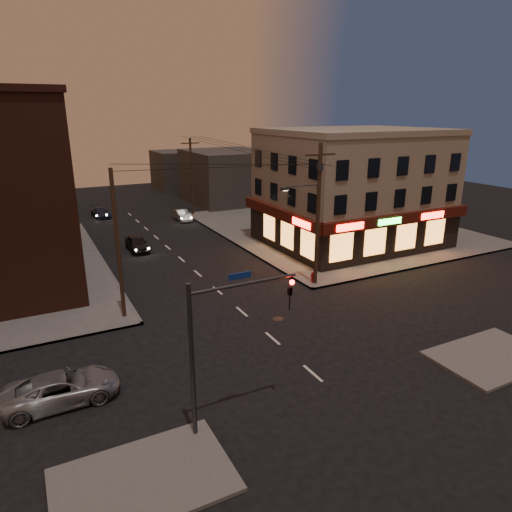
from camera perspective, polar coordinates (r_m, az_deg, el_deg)
ground at (r=25.96m, az=2.09°, el=-10.26°), size 120.00×120.00×0.00m
sidewalk_ne at (r=50.21m, az=9.46°, el=3.55°), size 24.00×28.00×0.15m
pizza_building at (r=43.61m, az=11.97°, el=8.34°), size 15.85×12.85×10.50m
bg_building_ne_a at (r=63.81m, az=-3.66°, el=9.89°), size 10.00×12.00×7.00m
bg_building_nw at (r=62.50m, az=-28.84°, el=8.05°), size 9.00×10.00×8.00m
bg_building_ne_b at (r=76.17m, az=-9.38°, el=10.59°), size 8.00×8.00×6.00m
utility_pole_main at (r=32.05m, az=7.61°, el=6.03°), size 4.20×0.44×10.00m
utility_pole_far at (r=55.51m, az=-8.06°, el=9.77°), size 0.26×0.26×9.00m
utility_pole_west at (r=27.85m, az=-16.89°, el=1.27°), size 0.24×0.24×9.00m
traffic_signal at (r=17.40m, az=-4.87°, el=-9.80°), size 4.49×0.32×6.47m
suv_cross at (r=22.27m, az=-23.10°, el=-14.97°), size 4.86×2.27×1.35m
sedan_near at (r=42.74m, az=-14.64°, el=1.54°), size 1.63×4.00×1.36m
sedan_mid at (r=53.67m, az=-9.26°, el=5.07°), size 1.48×3.83×1.24m
sedan_far at (r=57.62m, az=-18.85°, el=5.18°), size 2.06×4.21×1.18m
fire_hydrant at (r=33.65m, az=7.12°, el=-2.56°), size 0.36×0.36×0.80m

